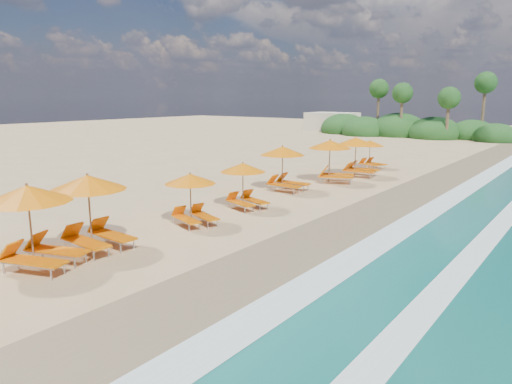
% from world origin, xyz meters
% --- Properties ---
extents(ground, '(160.00, 160.00, 0.00)m').
position_xyz_m(ground, '(0.00, 0.00, 0.00)').
color(ground, tan).
rests_on(ground, ground).
extents(wet_sand, '(4.00, 160.00, 0.01)m').
position_xyz_m(wet_sand, '(4.00, 0.00, 0.01)').
color(wet_sand, '#81694D').
rests_on(wet_sand, ground).
extents(surf_foam, '(4.00, 160.00, 0.01)m').
position_xyz_m(surf_foam, '(6.70, 0.00, 0.03)').
color(surf_foam, white).
rests_on(surf_foam, ground).
extents(station_2, '(3.39, 3.32, 2.64)m').
position_xyz_m(station_2, '(-1.85, -8.55, 1.48)').
color(station_2, olive).
rests_on(station_2, ground).
extents(station_3, '(2.84, 2.63, 2.63)m').
position_xyz_m(station_3, '(-2.06, -6.45, 1.48)').
color(station_3, olive).
rests_on(station_3, ground).
extents(station_4, '(2.72, 2.66, 2.15)m').
position_xyz_m(station_4, '(-1.59, -2.18, 1.20)').
color(station_4, olive).
rests_on(station_4, ground).
extents(station_5, '(2.73, 2.66, 2.18)m').
position_xyz_m(station_5, '(-1.68, 1.37, 1.22)').
color(station_5, olive).
rests_on(station_5, ground).
extents(station_6, '(2.72, 2.51, 2.53)m').
position_xyz_m(station_6, '(-2.50, 5.98, 1.42)').
color(station_6, olive).
rests_on(station_6, ground).
extents(station_7, '(3.46, 3.43, 2.65)m').
position_xyz_m(station_7, '(-1.62, 9.88, 1.49)').
color(station_7, olive).
rests_on(station_7, ground).
extents(station_8, '(3.00, 2.82, 2.61)m').
position_xyz_m(station_8, '(-1.36, 12.91, 1.46)').
color(station_8, olive).
rests_on(station_8, ground).
extents(station_9, '(2.60, 2.52, 2.07)m').
position_xyz_m(station_9, '(-2.10, 16.72, 1.16)').
color(station_9, olive).
rests_on(station_9, ground).
extents(treeline, '(25.80, 8.80, 9.74)m').
position_xyz_m(treeline, '(-9.94, 45.51, 1.00)').
color(treeline, '#163D14').
rests_on(treeline, ground).
extents(beach_building, '(7.00, 5.00, 2.80)m').
position_xyz_m(beach_building, '(-22.00, 48.00, 1.40)').
color(beach_building, beige).
rests_on(beach_building, ground).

